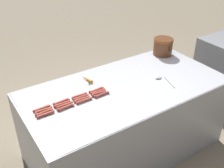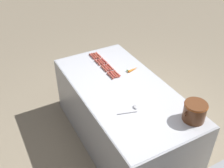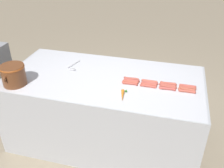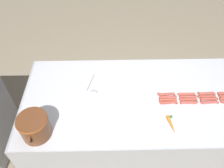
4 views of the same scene
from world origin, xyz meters
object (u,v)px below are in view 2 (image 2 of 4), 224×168
hot_dog_4 (96,55)px  hot_dog_11 (113,74)px  hot_dog_2 (110,67)px  hot_dog_10 (106,68)px  hot_dog_5 (102,61)px  serving_spoon (133,109)px  hot_dog_0 (98,55)px  hot_dog_1 (104,61)px  hot_dog_7 (115,74)px  hot_dog_8 (94,56)px  hot_dog_12 (92,56)px  hot_dog_15 (110,75)px  carrot (133,69)px  hot_dog_3 (117,73)px  hot_dog_14 (104,69)px  bean_pot (195,111)px  hot_dog_9 (100,62)px  hot_dog_6 (108,67)px  hot_dog_13 (98,62)px

hot_dog_4 → hot_dog_11: (0.03, 0.55, 0.00)m
hot_dog_2 → hot_dog_10: same height
hot_dog_5 → serving_spoon: 1.08m
hot_dog_0 → hot_dog_1: 0.19m
hot_dog_7 → hot_dog_10: size_ratio=1.00×
hot_dog_8 → hot_dog_12: same height
hot_dog_15 → carrot: 0.33m
hot_dog_3 → hot_dog_5: same height
hot_dog_0 → hot_dog_10: 0.37m
hot_dog_11 → hot_dog_14: (0.03, -0.18, 0.00)m
hot_dog_12 → bean_pot: bean_pot is taller
hot_dog_2 → hot_dog_7: size_ratio=1.00×
hot_dog_1 → hot_dog_2: 0.18m
hot_dog_3 → hot_dog_15: same height
hot_dog_5 → hot_dog_9: (0.03, 0.01, 0.00)m
hot_dog_5 → hot_dog_15: size_ratio=1.00×
serving_spoon → hot_dog_3: bearing=-105.2°
hot_dog_14 → hot_dog_3: bearing=117.1°
carrot → hot_dog_1: bearing=-59.7°
hot_dog_5 → hot_dog_6: size_ratio=1.00×
hot_dog_1 → bean_pot: 1.52m
hot_dog_9 → hot_dog_10: size_ratio=1.00×
hot_dog_2 → hot_dog_10: 0.07m
serving_spoon → hot_dog_11: bearing=-100.3°
hot_dog_11 → hot_dog_8: bearing=-89.7°
hot_dog_0 → hot_dog_4: same height
hot_dog_10 → serving_spoon: hot_dog_10 is taller
hot_dog_7 → hot_dog_9: (0.03, -0.37, 0.00)m
hot_dog_6 → hot_dog_11: same height
hot_dog_3 → hot_dog_6: bearing=-80.4°
hot_dog_9 → hot_dog_15: (0.03, 0.37, 0.00)m
hot_dog_11 → carrot: bearing=174.7°
hot_dog_10 → hot_dog_15: 0.20m
hot_dog_15 → bean_pot: bean_pot is taller
hot_dog_2 → hot_dog_9: 0.19m
hot_dog_3 → hot_dog_12: size_ratio=1.00×
hot_dog_6 → hot_dog_10: size_ratio=1.00×
hot_dog_13 → hot_dog_15: size_ratio=1.00×
hot_dog_7 → serving_spoon: bearing=77.3°
hot_dog_4 → hot_dog_11: size_ratio=1.00×
hot_dog_5 → hot_dog_15: same height
hot_dog_1 → bean_pot: size_ratio=0.56×
hot_dog_9 → hot_dog_12: same height
hot_dog_0 → hot_dog_8: bearing=-4.3°
hot_dog_2 → carrot: bearing=138.1°
hot_dog_8 → hot_dog_11: (-0.00, 0.56, 0.00)m
hot_dog_2 → hot_dog_8: bearing=-80.1°
hot_dog_8 → bean_pot: (-0.35, 1.68, 0.10)m
bean_pot → carrot: bearing=-87.3°
hot_dog_6 → hot_dog_15: (0.07, 0.19, 0.00)m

